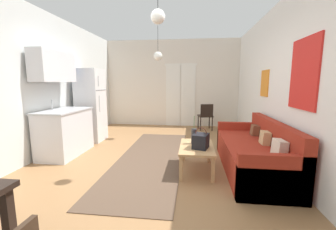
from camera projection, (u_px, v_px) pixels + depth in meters
name	position (u px, v px, depth m)	size (l,w,h in m)	color
ground_plane	(150.00, 169.00, 3.73)	(4.97, 7.92, 0.10)	#996D44
wall_back	(172.00, 84.00, 7.15)	(4.57, 0.13, 2.85)	silver
wall_right	(293.00, 84.00, 3.24)	(0.12, 7.52, 2.85)	white
wall_left	(26.00, 84.00, 3.77)	(0.12, 7.52, 2.85)	silver
area_rug	(151.00, 158.00, 4.13)	(1.20, 3.71, 0.01)	brown
couch	(256.00, 154.00, 3.54)	(0.86, 2.16, 0.83)	maroon
coffee_table	(197.00, 149.00, 3.50)	(0.55, 0.91, 0.42)	tan
bamboo_vase	(194.00, 136.00, 3.61)	(0.09, 0.09, 0.48)	#2D2D33
handbag	(201.00, 141.00, 3.37)	(0.29, 0.33, 0.34)	black
refrigerator	(91.00, 105.00, 5.28)	(0.59, 0.61, 1.78)	white
kitchen_counter	(63.00, 117.00, 4.25)	(0.64, 1.16, 2.05)	silver
accent_chair	(206.00, 115.00, 6.51)	(0.49, 0.47, 0.81)	black
pendant_lamp_near	(158.00, 17.00, 2.95)	(0.20, 0.20, 0.59)	black
pendant_lamp_far	(158.00, 56.00, 5.36)	(0.22, 0.22, 0.84)	black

